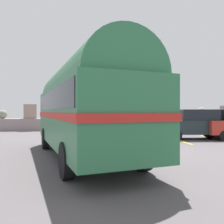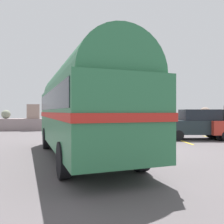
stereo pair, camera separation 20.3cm
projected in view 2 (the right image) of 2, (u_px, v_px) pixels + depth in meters
name	position (u px, v px, depth m)	size (l,w,h in m)	color
ground	(125.00, 150.00, 10.59)	(32.00, 26.00, 0.02)	#544F51
breakwater	(110.00, 123.00, 22.36)	(31.36, 2.15, 2.42)	gray
vintage_coach	(82.00, 104.00, 8.87)	(4.71, 8.91, 3.70)	black
parked_car_nearest	(196.00, 124.00, 14.71)	(4.21, 2.00, 1.86)	black
lamp_post	(144.00, 89.00, 16.81)	(0.63, 0.96, 5.96)	#5B5B60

